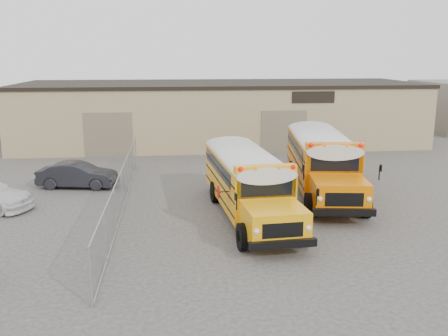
{
  "coord_description": "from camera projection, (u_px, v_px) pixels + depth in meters",
  "views": [
    {
      "loc": [
        -3.7,
        -18.76,
        6.78
      ],
      "look_at": [
        -1.36,
        3.8,
        1.6
      ],
      "focal_mm": 40.0,
      "sensor_mm": 36.0,
      "label": 1
    }
  ],
  "objects": [
    {
      "name": "tarp_bundle",
      "position": [
        284.0,
        209.0,
        19.65
      ],
      "size": [
        1.36,
        1.29,
        1.63
      ],
      "color": "black",
      "rests_on": "ground"
    },
    {
      "name": "school_bus_left",
      "position": [
        223.0,
        152.0,
        26.96
      ],
      "size": [
        3.15,
        9.78,
        2.82
      ],
      "color": "#FFA90D",
      "rests_on": "ground"
    },
    {
      "name": "chainlink_fence",
      "position": [
        122.0,
        190.0,
        22.18
      ],
      "size": [
        0.07,
        18.07,
        1.81
      ],
      "color": "#989BA1",
      "rests_on": "ground"
    },
    {
      "name": "car_dark",
      "position": [
        78.0,
        175.0,
        25.89
      ],
      "size": [
        4.23,
        2.06,
        1.33
      ],
      "primitive_type": "imported",
      "rotation": [
        0.0,
        0.0,
        1.4
      ],
      "color": "black",
      "rests_on": "ground"
    },
    {
      "name": "ground",
      "position": [
        267.0,
        227.0,
        20.08
      ],
      "size": [
        120.0,
        120.0,
        0.0
      ],
      "primitive_type": "plane",
      "color": "#3E3C39",
      "rests_on": "ground"
    },
    {
      "name": "warehouse",
      "position": [
        220.0,
        112.0,
        38.93
      ],
      "size": [
        30.2,
        10.2,
        4.67
      ],
      "color": "tan",
      "rests_on": "ground"
    },
    {
      "name": "school_bus_right",
      "position": [
        305.0,
        137.0,
        31.18
      ],
      "size": [
        3.85,
        10.62,
        3.04
      ],
      "color": "orange",
      "rests_on": "ground"
    }
  ]
}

